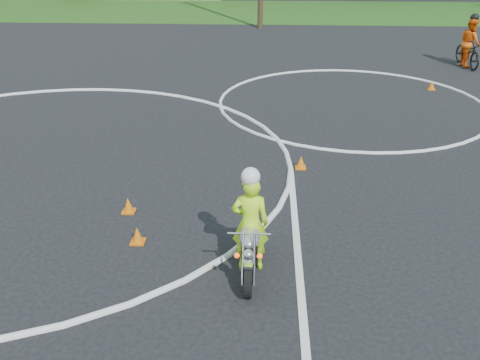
{
  "coord_description": "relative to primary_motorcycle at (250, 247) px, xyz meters",
  "views": [
    {
      "loc": [
        5.42,
        -7.91,
        4.95
      ],
      "look_at": [
        5.01,
        0.1,
        1.1
      ],
      "focal_mm": 40.0,
      "sensor_mm": 36.0,
      "label": 1
    }
  ],
  "objects": [
    {
      "name": "rider_second_grp",
      "position": [
        7.86,
        13.93,
        0.24
      ],
      "size": [
        0.88,
        2.1,
        1.98
      ],
      "rotation": [
        0.0,
        0.0,
        0.08
      ],
      "color": "black",
      "rests_on": "ground"
    },
    {
      "name": "rider_primary_grp",
      "position": [
        -0.0,
        0.13,
        0.39
      ],
      "size": [
        0.58,
        0.38,
        1.75
      ],
      "rotation": [
        0.0,
        0.0,
        -0.0
      ],
      "color": "#BFFF1A",
      "rests_on": "ground"
    },
    {
      "name": "grass_strip",
      "position": [
        -5.22,
        27.94,
        -0.45
      ],
      "size": [
        120.0,
        10.0,
        0.02
      ],
      "primitive_type": "cube",
      "color": "#1E4714",
      "rests_on": "ground"
    },
    {
      "name": "primary_motorcycle",
      "position": [
        0.0,
        0.0,
        0.0
      ],
      "size": [
        0.63,
        1.8,
        0.94
      ],
      "rotation": [
        0.0,
        0.0,
        -0.0
      ],
      "color": "black",
      "rests_on": "ground"
    },
    {
      "name": "course_markings",
      "position": [
        -3.05,
        5.29,
        -0.45
      ],
      "size": [
        19.05,
        19.05,
        0.12
      ],
      "color": "silver",
      "rests_on": "ground"
    },
    {
      "name": "traffic_cones",
      "position": [
        0.01,
        5.05,
        -0.32
      ],
      "size": [
        20.44,
        10.08,
        0.3
      ],
      "color": "#D8640B",
      "rests_on": "ground"
    }
  ]
}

